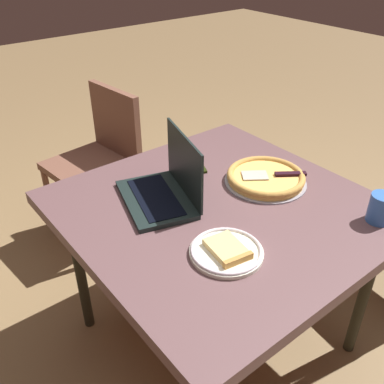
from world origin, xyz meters
name	(u,v)px	position (x,y,z in m)	size (l,w,h in m)	color
ground_plane	(215,335)	(0.00, 0.00, 0.00)	(12.00, 12.00, 0.00)	olive
dining_table	(220,218)	(0.00, 0.00, 0.66)	(1.06, 1.08, 0.72)	brown
laptop	(166,187)	(-0.13, 0.16, 0.77)	(0.32, 0.39, 0.25)	black
pizza_plate	(227,251)	(-0.17, -0.21, 0.73)	(0.23, 0.23, 0.04)	white
pizza_tray	(266,178)	(0.25, 0.01, 0.74)	(0.32, 0.32, 0.04)	#999AA7
table_knife	(200,164)	(0.14, 0.29, 0.72)	(0.10, 0.19, 0.01)	#C3B5C1
drink_cup	(381,208)	(0.37, -0.41, 0.77)	(0.08, 0.08, 0.11)	#356ABE
chair_far	(101,155)	(0.02, 1.00, 0.51)	(0.46, 0.46, 0.86)	brown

